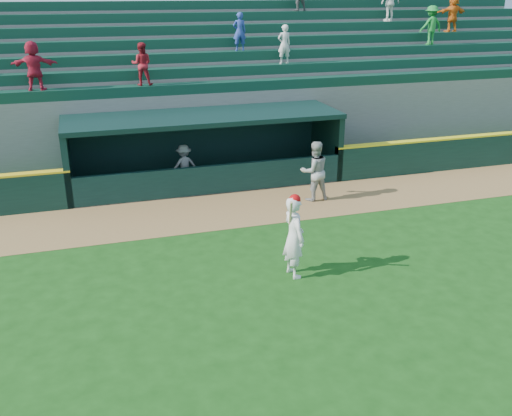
% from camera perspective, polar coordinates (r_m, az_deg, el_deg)
% --- Properties ---
extents(ground, '(120.00, 120.00, 0.00)m').
position_cam_1_polar(ground, '(13.57, 2.00, -7.47)').
color(ground, '#134010').
rests_on(ground, ground).
extents(warning_track, '(40.00, 3.00, 0.01)m').
position_cam_1_polar(warning_track, '(17.84, -3.11, -0.21)').
color(warning_track, olive).
rests_on(warning_track, ground).
extents(dugout_player_front, '(0.98, 0.77, 1.96)m').
position_cam_1_polar(dugout_player_front, '(18.49, 5.86, 3.70)').
color(dugout_player_front, '#9C9C97').
rests_on(dugout_player_front, ground).
extents(dugout_player_inside, '(1.02, 0.67, 1.47)m').
position_cam_1_polar(dugout_player_inside, '(19.99, -7.19, 4.25)').
color(dugout_player_inside, '#9D9D97').
rests_on(dugout_player_inside, ground).
extents(dugout, '(9.40, 2.80, 2.46)m').
position_cam_1_polar(dugout, '(20.31, -5.35, 6.42)').
color(dugout, slate).
rests_on(dugout, ground).
extents(stands, '(34.50, 6.27, 7.11)m').
position_cam_1_polar(stands, '(24.48, -7.69, 11.36)').
color(stands, slate).
rests_on(stands, ground).
extents(batter_at_plate, '(0.58, 0.87, 2.09)m').
position_cam_1_polar(batter_at_plate, '(13.49, 3.81, -2.79)').
color(batter_at_plate, silver).
rests_on(batter_at_plate, ground).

